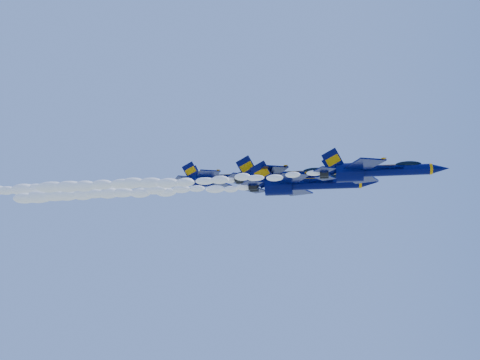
# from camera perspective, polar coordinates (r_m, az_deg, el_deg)

# --- Properties ---
(jet_lead) EXTENTS (15.79, 12.95, 5.87)m
(jet_lead) POSITION_cam_1_polar(r_m,az_deg,el_deg) (69.08, 14.19, 0.97)
(jet_lead) COLOR #01053A
(smoke_trail_jet_lead) EXTENTS (38.38, 1.76, 1.58)m
(smoke_trail_jet_lead) POSITION_cam_1_polar(r_m,az_deg,el_deg) (71.44, -6.97, -0.14)
(smoke_trail_jet_lead) COLOR white
(jet_second) EXTENTS (19.06, 15.64, 7.08)m
(jet_second) POSITION_cam_1_polar(r_m,az_deg,el_deg) (79.74, 6.89, -0.42)
(jet_second) COLOR #01053A
(smoke_trail_jet_second) EXTENTS (38.38, 2.12, 1.91)m
(smoke_trail_jet_second) POSITION_cam_1_polar(r_m,az_deg,el_deg) (85.15, -11.81, -1.36)
(smoke_trail_jet_second) COLOR white
(jet_third) EXTENTS (18.38, 15.08, 6.83)m
(jet_third) POSITION_cam_1_polar(r_m,az_deg,el_deg) (84.89, 4.81, 0.38)
(jet_third) COLOR #01053A
(smoke_trail_jet_third) EXTENTS (38.38, 2.05, 1.84)m
(smoke_trail_jet_third) POSITION_cam_1_polar(r_m,az_deg,el_deg) (90.85, -12.45, -0.54)
(smoke_trail_jet_third) COLOR white
(jet_fourth) EXTENTS (16.74, 13.73, 6.22)m
(jet_fourth) POSITION_cam_1_polar(r_m,az_deg,el_deg) (95.12, -1.98, 0.16)
(jet_fourth) COLOR #01053A
(smoke_trail_jet_fourth) EXTENTS (38.38, 1.87, 1.68)m
(smoke_trail_jet_fourth) POSITION_cam_1_polar(r_m,az_deg,el_deg) (103.32, -16.47, -0.61)
(smoke_trail_jet_fourth) COLOR white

